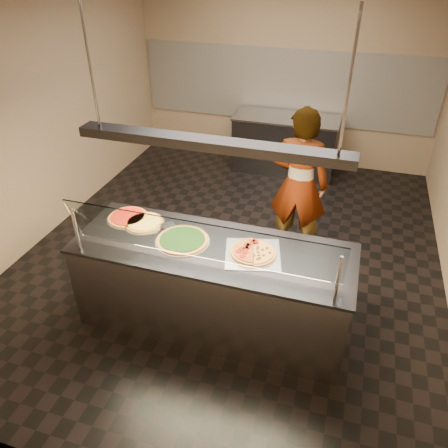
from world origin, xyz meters
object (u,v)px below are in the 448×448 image
(pizza_spatula, at_px, (161,223))
(pizza_spinach, at_px, (183,240))
(half_pizza_sausage, at_px, (264,254))
(pizza_tomato, at_px, (128,217))
(serving_counter, at_px, (213,285))
(pizza_cheese, at_px, (144,222))
(worker, at_px, (299,185))
(half_pizza_pepperoni, at_px, (243,249))
(perforated_tray, at_px, (253,254))
(prep_table, at_px, (285,144))
(sneeze_guard, at_px, (199,241))
(heat_lamp_housing, at_px, (211,144))

(pizza_spatula, bearing_deg, pizza_spinach, -32.00)
(half_pizza_sausage, height_order, pizza_spinach, half_pizza_sausage)
(pizza_tomato, bearing_deg, serving_counter, -12.78)
(serving_counter, bearing_deg, pizza_spatula, 161.65)
(serving_counter, relative_size, pizza_cheese, 6.44)
(pizza_tomato, relative_size, worker, 0.23)
(half_pizza_pepperoni, xyz_separation_m, pizza_spatula, (-0.90, 0.19, -0.01))
(pizza_cheese, bearing_deg, perforated_tray, -8.43)
(serving_counter, distance_m, prep_table, 3.79)
(serving_counter, distance_m, pizza_tomato, 1.12)
(sneeze_guard, relative_size, pizza_cheese, 5.85)
(pizza_tomato, bearing_deg, sneeze_guard, -29.88)
(pizza_spinach, xyz_separation_m, worker, (0.87, 1.47, -0.01))
(half_pizza_sausage, distance_m, prep_table, 3.84)
(sneeze_guard, height_order, prep_table, sneeze_guard)
(half_pizza_sausage, relative_size, prep_table, 0.26)
(serving_counter, relative_size, half_pizza_sausage, 5.93)
(sneeze_guard, relative_size, perforated_tray, 4.00)
(pizza_tomato, bearing_deg, worker, 38.87)
(heat_lamp_housing, bearing_deg, prep_table, 89.98)
(pizza_tomato, xyz_separation_m, prep_table, (0.99, 3.56, -0.48))
(sneeze_guard, height_order, half_pizza_sausage, sneeze_guard)
(half_pizza_pepperoni, bearing_deg, heat_lamp_housing, -178.25)
(pizza_spatula, distance_m, worker, 1.74)
(pizza_spatula, bearing_deg, half_pizza_sausage, -10.11)
(worker, bearing_deg, pizza_spatula, 49.42)
(heat_lamp_housing, bearing_deg, half_pizza_pepperoni, 1.75)
(pizza_cheese, bearing_deg, pizza_spinach, -19.66)
(pizza_tomato, bearing_deg, half_pizza_pepperoni, -9.57)
(sneeze_guard, relative_size, worker, 1.28)
(perforated_tray, relative_size, half_pizza_pepperoni, 1.35)
(serving_counter, xyz_separation_m, pizza_spinach, (-0.30, 0.01, 0.48))
(perforated_tray, height_order, half_pizza_sausage, half_pizza_sausage)
(sneeze_guard, bearing_deg, half_pizza_pepperoni, 50.67)
(pizza_spinach, xyz_separation_m, heat_lamp_housing, (0.30, -0.01, 1.00))
(half_pizza_sausage, distance_m, pizza_spinach, 0.78)
(prep_table, distance_m, worker, 2.42)
(prep_table, height_order, heat_lamp_housing, heat_lamp_housing)
(pizza_cheese, bearing_deg, prep_table, 77.73)
(pizza_spinach, relative_size, pizza_cheese, 1.27)
(sneeze_guard, xyz_separation_m, half_pizza_pepperoni, (0.29, 0.35, -0.26))
(prep_table, distance_m, heat_lamp_housing, 4.07)
(sneeze_guard, xyz_separation_m, heat_lamp_housing, (-0.00, 0.34, 0.72))
(sneeze_guard, bearing_deg, pizza_spatula, 138.22)
(half_pizza_sausage, bearing_deg, pizza_cheese, 172.19)
(worker, bearing_deg, pizza_tomato, 41.06)
(perforated_tray, bearing_deg, pizza_tomato, 171.05)
(pizza_tomato, height_order, pizza_spatula, pizza_spatula)
(perforated_tray, xyz_separation_m, half_pizza_pepperoni, (-0.10, 0.00, 0.03))
(perforated_tray, distance_m, heat_lamp_housing, 1.08)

